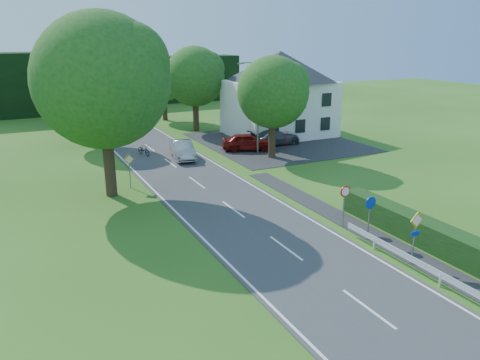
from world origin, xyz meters
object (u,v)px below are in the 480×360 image
parked_car_silver_b (303,130)px  parasol (287,140)px  streetlight (257,103)px  motorcycle (144,150)px  moving_car (183,150)px  parked_car_silver_a (271,137)px  parked_car_red (247,142)px  parked_car_grey (274,137)px

parked_car_silver_b → parasol: (-4.61, -4.27, 0.20)m
parked_car_silver_b → streetlight: bearing=103.5°
motorcycle → parked_car_silver_b: (16.93, 0.40, 0.20)m
moving_car → parked_car_silver_a: (9.49, 1.33, -0.07)m
parked_car_red → parked_car_silver_a: parked_car_red is taller
parked_car_silver_a → parasol: (0.18, -2.55, 0.20)m
streetlight → parked_car_silver_b: streetlight is taller
motorcycle → parked_car_red: parked_car_red is taller
moving_car → parked_car_silver_b: size_ratio=0.93×
streetlight → parasol: streetlight is taller
motorcycle → parked_car_silver_b: parked_car_silver_b is taller
streetlight → parasol: bearing=-5.0°
moving_car → parasol: bearing=2.4°
parked_car_red → moving_car: bearing=113.4°
motorcycle → moving_car: bearing=-59.7°
motorcycle → parked_car_grey: parked_car_grey is taller
parked_car_red → parasol: (3.37, -1.43, 0.11)m
parked_car_grey → parked_car_red: bearing=107.0°
parked_car_grey → moving_car: bearing=99.3°
parked_car_silver_a → parasol: 2.56m
motorcycle → parked_car_grey: 12.43m
parked_car_silver_a → parked_car_silver_b: bearing=-85.8°
streetlight → parked_car_silver_a: streetlight is taller
streetlight → parked_car_grey: size_ratio=1.56×
parked_car_grey → parasol: bearing=-177.1°
streetlight → parked_car_red: 3.84m
streetlight → parasol: size_ratio=4.05×
motorcycle → parked_car_silver_a: size_ratio=0.44×
moving_car → parked_car_grey: bearing=15.8°
parked_car_red → streetlight: bearing=-143.6°
parasol → parked_car_red: bearing=156.9°
parked_car_red → motorcycle: bearing=96.2°
parked_car_red → parked_car_silver_b: (7.98, 2.84, -0.10)m
parked_car_grey → parked_car_silver_b: size_ratio=1.04×
streetlight → parked_car_silver_a: size_ratio=1.92×
parked_car_red → parked_car_grey: (3.37, 0.84, -0.04)m
streetlight → parked_car_silver_b: bearing=27.6°
streetlight → moving_car: streetlight is taller
parked_car_red → parasol: parasol is taller
parasol → parked_car_silver_b: bearing=42.8°
parked_car_grey → parasol: (-0.00, -2.27, 0.14)m
parked_car_silver_b → parked_car_red: bearing=95.5°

